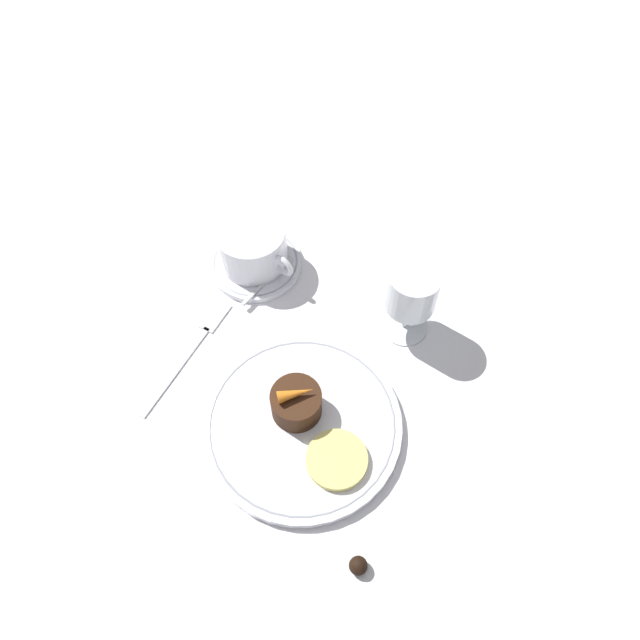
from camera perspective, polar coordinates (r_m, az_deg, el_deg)
ground_plane at (r=0.80m, az=-0.35°, el=-6.69°), size 3.00×3.00×0.00m
dinner_plate at (r=0.77m, az=-1.65°, el=-9.56°), size 0.24×0.24×0.01m
saucer at (r=0.90m, az=-5.90°, el=5.22°), size 0.13×0.13×0.01m
coffee_cup at (r=0.87m, az=-6.23°, el=6.84°), size 0.12×0.10×0.06m
spoon at (r=0.88m, az=-4.30°, el=4.20°), size 0.02×0.11×0.00m
wine_glass at (r=0.79m, az=8.38°, el=2.47°), size 0.07×0.07×0.12m
fork at (r=0.85m, az=-11.22°, el=-2.01°), size 0.05×0.20×0.01m
dessert_cake at (r=0.76m, az=-2.44°, el=-7.40°), size 0.06×0.06×0.04m
carrot_garnish at (r=0.73m, az=-2.52°, el=-6.52°), size 0.04×0.04×0.02m
pineapple_slice at (r=0.75m, az=1.54°, el=-12.64°), size 0.07×0.07×0.01m
chocolate_truffle at (r=0.73m, az=3.52°, el=-21.50°), size 0.02×0.02×0.02m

